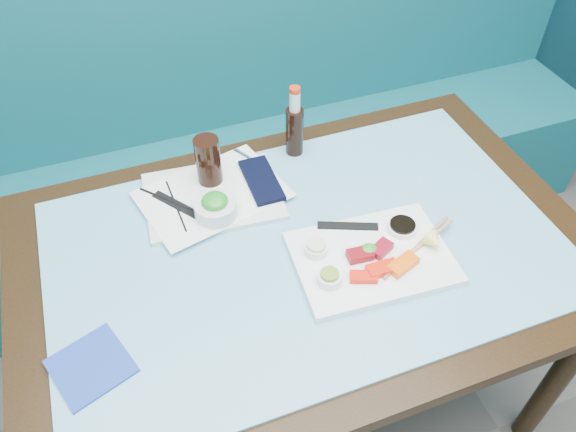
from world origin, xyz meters
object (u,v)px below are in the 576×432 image
object	(u,v)px
sashimi_plate	(372,258)
seaweed_bowl	(216,209)
booth_bench	(224,158)
blue_napkin	(91,366)
cola_bottle_body	(295,131)
cola_glass	(208,161)
serving_tray	(213,196)
dining_table	(305,269)

from	to	relation	value
sashimi_plate	seaweed_bowl	bearing A→B (deg)	143.22
booth_bench	seaweed_bowl	xyz separation A→B (m)	(-0.18, -0.67, 0.42)
sashimi_plate	blue_napkin	bearing A→B (deg)	-171.57
seaweed_bowl	cola_bottle_body	size ratio (longest dim) A/B	0.76
cola_bottle_body	booth_bench	bearing A→B (deg)	101.50
cola_bottle_body	blue_napkin	xyz separation A→B (m)	(-0.63, -0.49, -0.07)
sashimi_plate	seaweed_bowl	distance (m)	0.40
sashimi_plate	cola_glass	distance (m)	0.49
serving_tray	cola_bottle_body	size ratio (longest dim) A/B	2.43
dining_table	sashimi_plate	xyz separation A→B (m)	(0.13, -0.10, 0.10)
seaweed_bowl	booth_bench	bearing A→B (deg)	75.17
serving_tray	cola_glass	bearing A→B (deg)	84.66
seaweed_bowl	blue_napkin	world-z (taller)	seaweed_bowl
cola_bottle_body	sashimi_plate	bearing A→B (deg)	-86.55
sashimi_plate	blue_napkin	xyz separation A→B (m)	(-0.66, -0.05, -0.01)
sashimi_plate	cola_bottle_body	size ratio (longest dim) A/B	2.55
serving_tray	blue_napkin	xyz separation A→B (m)	(-0.36, -0.39, -0.00)
booth_bench	dining_table	bearing A→B (deg)	-90.00
dining_table	booth_bench	bearing A→B (deg)	90.00
sashimi_plate	serving_tray	xyz separation A→B (m)	(-0.30, 0.34, -0.00)
booth_bench	sashimi_plate	distance (m)	1.02
dining_table	blue_napkin	bearing A→B (deg)	-164.17
sashimi_plate	serving_tray	size ratio (longest dim) A/B	1.05
serving_tray	seaweed_bowl	world-z (taller)	seaweed_bowl
dining_table	blue_napkin	size ratio (longest dim) A/B	9.71
dining_table	sashimi_plate	bearing A→B (deg)	-37.43
dining_table	blue_napkin	world-z (taller)	blue_napkin
booth_bench	serving_tray	world-z (taller)	booth_bench
sashimi_plate	cola_bottle_body	bearing A→B (deg)	97.31
seaweed_bowl	blue_napkin	xyz separation A→B (m)	(-0.35, -0.31, -0.03)
cola_glass	dining_table	bearing A→B (deg)	-61.75
serving_tray	seaweed_bowl	xyz separation A→B (m)	(-0.01, -0.07, 0.03)
dining_table	sashimi_plate	distance (m)	0.19
sashimi_plate	cola_glass	size ratio (longest dim) A/B	2.67
dining_table	serving_tray	xyz separation A→B (m)	(-0.17, 0.24, 0.10)
dining_table	cola_bottle_body	distance (m)	0.39
blue_napkin	seaweed_bowl	bearing A→B (deg)	42.02
serving_tray	booth_bench	bearing A→B (deg)	79.25
serving_tray	cola_glass	distance (m)	0.09
dining_table	seaweed_bowl	distance (m)	0.27
booth_bench	serving_tray	distance (m)	0.73
dining_table	sashimi_plate	world-z (taller)	sashimi_plate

